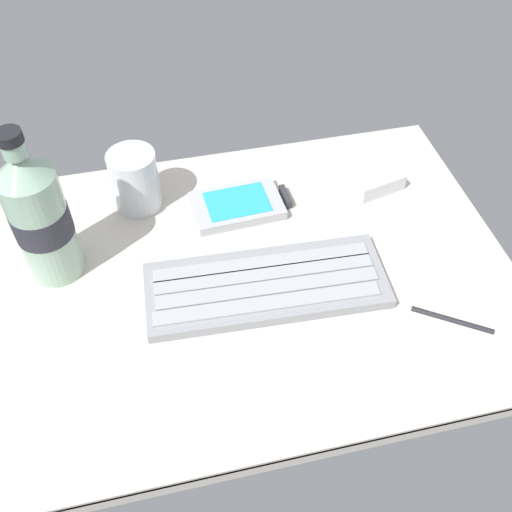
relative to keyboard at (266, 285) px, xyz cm
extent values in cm
cube|color=beige|center=(-0.59, 2.92, -1.81)|extent=(64.00, 48.00, 2.00)
cube|color=beige|center=(-0.59, -20.48, -0.41)|extent=(64.00, 1.20, 0.80)
cube|color=#93969B|center=(0.00, 0.00, -0.11)|extent=(29.51, 12.43, 1.40)
cube|color=#ADAFB5|center=(0.16, 3.30, 0.74)|extent=(26.75, 3.33, 0.30)
cube|color=#ADAFB5|center=(0.05, 1.10, 0.74)|extent=(26.75, 3.33, 0.30)
cube|color=#ADAFB5|center=(-0.05, -1.10, 0.74)|extent=(26.75, 3.33, 0.30)
cube|color=#ADAFB5|center=(-0.16, -3.30, 0.74)|extent=(26.75, 3.33, 0.30)
cube|color=#B7BABF|center=(-0.09, 14.42, -0.11)|extent=(12.40, 8.25, 1.40)
cube|color=#2DB7D1|center=(-0.09, 14.42, 0.64)|extent=(8.71, 6.38, 0.10)
cube|color=#333338|center=(6.30, 14.78, -0.11)|extent=(1.01, 3.84, 1.12)
cylinder|color=silver|center=(-13.58, 18.59, 3.44)|extent=(6.40, 6.40, 8.50)
cylinder|color=red|center=(-13.58, 18.59, 2.45)|extent=(5.50, 5.50, 6.12)
cylinder|color=#9EC1A8|center=(-24.53, 9.10, 6.69)|extent=(6.60, 6.60, 15.00)
cone|color=#9EC1A8|center=(-24.53, 9.10, 15.59)|extent=(6.60, 6.60, 2.80)
cylinder|color=#9EC1A8|center=(-24.53, 9.10, 17.89)|extent=(2.51, 2.51, 1.80)
cylinder|color=black|center=(-24.53, 9.10, 19.39)|extent=(2.77, 2.77, 1.20)
cylinder|color=#2D2D38|center=(-24.53, 9.10, 7.44)|extent=(6.73, 6.73, 3.80)
cube|color=silver|center=(19.30, 15.07, 0.39)|extent=(8.08, 7.04, 2.40)
cylinder|color=#26262B|center=(20.06, -9.34, -0.46)|extent=(8.29, 5.85, 0.70)
camera|label=1|loc=(-11.05, -42.97, 55.48)|focal=41.26mm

